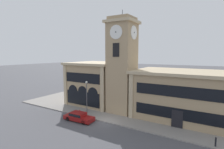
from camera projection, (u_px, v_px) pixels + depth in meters
The scene contains 9 objects.
ground_plane at pixel (104, 122), 26.47m from camera, with size 300.00×300.00×0.00m, color #4C4C51.
sidewalk_kerb at pixel (127, 109), 32.91m from camera, with size 42.59×15.20×0.15m.
clock_tower at pixel (122, 66), 30.28m from camera, with size 4.90×4.90×17.68m.
town_hall_left_wing at pixel (98, 83), 36.78m from camera, with size 10.42×10.35×8.61m.
town_hall_right_wing at pixel (184, 94), 28.01m from camera, with size 15.59×10.35×7.67m.
parked_car_near at pixel (79, 116), 27.04m from camera, with size 4.93×2.07×1.32m.
street_lamp at pixel (87, 93), 28.43m from camera, with size 0.36×0.36×5.79m.
bollard at pixel (216, 142), 19.29m from camera, with size 0.18×0.18×1.06m.
fire_hydrant at pixel (80, 112), 29.35m from camera, with size 0.22×0.22×0.87m.
Camera 1 is at (14.24, -21.10, 10.35)m, focal length 28.00 mm.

